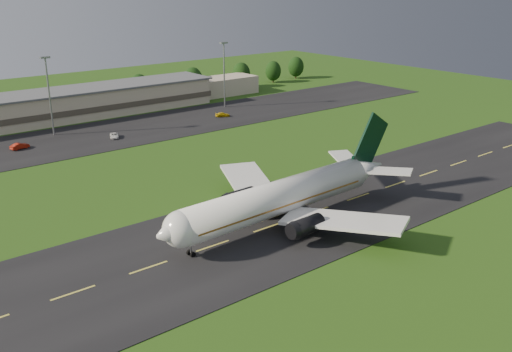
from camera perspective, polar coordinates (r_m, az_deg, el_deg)
ground at (r=87.91m, az=-4.34°, el=-7.04°), size 360.00×360.00×0.00m
taxiway at (r=87.89m, az=-4.35°, el=-7.01°), size 220.00×30.00×0.10m
apron at (r=149.45m, az=-20.27°, el=2.94°), size 260.00×30.00×0.10m
airliner at (r=93.96m, az=2.63°, el=-2.12°), size 51.29×42.15×15.57m
terminal at (r=172.88m, az=-21.10°, el=6.26°), size 145.00×16.00×8.40m
light_mast_centre at (r=155.71m, az=-20.05°, el=8.39°), size 2.40×1.20×20.35m
light_mast_east at (r=180.77m, az=-3.21°, el=10.84°), size 2.40×1.20×20.35m
tree_line at (r=192.21m, az=-13.60°, el=8.42°), size 194.99×9.07×9.42m
service_vehicle_b at (r=147.69m, az=-22.56°, el=2.78°), size 4.70×2.58×1.47m
service_vehicle_c at (r=150.65m, az=-13.99°, el=3.94°), size 3.53×4.78×1.21m
service_vehicle_d at (r=169.51m, az=-3.36°, el=6.15°), size 4.64×3.34×1.25m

